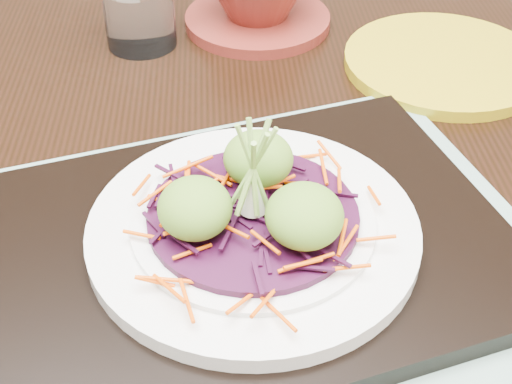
# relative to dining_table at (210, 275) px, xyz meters

# --- Properties ---
(dining_table) EXTENTS (1.32, 0.99, 0.75)m
(dining_table) POSITION_rel_dining_table_xyz_m (0.00, 0.00, 0.00)
(dining_table) COLOR black
(dining_table) RESTS_ON ground
(placemat) EXTENTS (0.54, 0.49, 0.00)m
(placemat) POSITION_rel_dining_table_xyz_m (0.05, -0.07, 0.10)
(placemat) COLOR gray
(placemat) RESTS_ON dining_table
(serving_tray) EXTENTS (0.46, 0.42, 0.02)m
(serving_tray) POSITION_rel_dining_table_xyz_m (0.05, -0.07, 0.11)
(serving_tray) COLOR black
(serving_tray) RESTS_ON placemat
(white_plate) EXTENTS (0.25, 0.25, 0.02)m
(white_plate) POSITION_rel_dining_table_xyz_m (0.05, -0.07, 0.13)
(white_plate) COLOR white
(white_plate) RESTS_ON serving_tray
(cabbage_bed) EXTENTS (0.15, 0.15, 0.01)m
(cabbage_bed) POSITION_rel_dining_table_xyz_m (0.05, -0.07, 0.14)
(cabbage_bed) COLOR #390B2C
(cabbage_bed) RESTS_ON white_plate
(carrot_julienne) EXTENTS (0.19, 0.19, 0.01)m
(carrot_julienne) POSITION_rel_dining_table_xyz_m (0.05, -0.07, 0.15)
(carrot_julienne) COLOR #E85004
(carrot_julienne) RESTS_ON cabbage_bed
(guacamole_scoops) EXTENTS (0.13, 0.12, 0.04)m
(guacamole_scoops) POSITION_rel_dining_table_xyz_m (0.05, -0.07, 0.16)
(guacamole_scoops) COLOR #5C8728
(guacamole_scoops) RESTS_ON cabbage_bed
(scallion_garnish) EXTENTS (0.06, 0.06, 0.08)m
(scallion_garnish) POSITION_rel_dining_table_xyz_m (0.05, -0.07, 0.18)
(scallion_garnish) COLOR #7CAD45
(scallion_garnish) RESTS_ON cabbage_bed
(yellow_plate) EXTENTS (0.27, 0.27, 0.01)m
(yellow_plate) POSITION_rel_dining_table_xyz_m (0.22, 0.23, 0.11)
(yellow_plate) COLOR #AB9213
(yellow_plate) RESTS_ON dining_table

